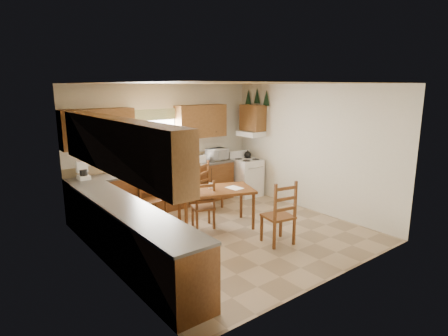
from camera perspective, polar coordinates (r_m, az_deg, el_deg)
floor at (r=7.04m, az=0.54°, el=-9.77°), size 4.50×4.50×0.00m
ceiling at (r=6.52m, az=0.59°, el=12.79°), size 4.50×4.50×0.00m
wall_left at (r=5.57m, az=-17.90°, el=-1.78°), size 4.50×4.50×0.00m
wall_right at (r=8.21m, az=12.98°, el=2.94°), size 4.50×4.50×0.00m
wall_back at (r=8.50m, az=-8.92°, el=3.42°), size 4.50×4.50×0.00m
wall_front at (r=5.12m, az=16.42°, el=-2.89°), size 4.50×4.50×0.00m
lower_cab_back at (r=8.26m, az=-9.97°, el=-3.35°), size 3.75×0.60×0.88m
lower_cab_left at (r=5.82m, az=-13.97°, el=-10.37°), size 0.60×3.60×0.88m
counter_back at (r=8.15m, az=-10.09°, el=-0.23°), size 3.75×0.63×0.04m
counter_left at (r=5.66m, az=-14.21°, el=-6.07°), size 0.63×3.60×0.04m
backsplash at (r=8.38m, az=-11.05°, el=0.85°), size 3.75×0.01×0.18m
upper_cab_back_left at (r=7.65m, az=-18.65°, el=5.76°), size 1.41×0.33×0.75m
upper_cab_back_right at (r=8.74m, az=-3.52°, el=7.14°), size 1.25×0.33×0.75m
upper_cab_left at (r=5.39m, az=-16.06°, el=3.37°), size 0.33×3.60×0.75m
upper_cab_stove at (r=9.15m, az=4.39°, el=7.64°), size 0.33×0.62×0.62m
range_hood at (r=9.16m, az=4.12°, el=5.26°), size 0.44×0.62×0.12m
window_frame at (r=8.30m, az=-10.68°, el=4.54°), size 1.13×0.02×1.18m
window_pane at (r=8.30m, az=-10.66°, el=4.54°), size 1.05×0.01×1.10m
window_valance at (r=8.22m, az=-10.72°, el=7.97°), size 1.19×0.01×0.24m
sink_basin at (r=8.17m, az=-9.64°, el=0.11°), size 0.75×0.45×0.04m
pine_decal_a at (r=8.98m, az=6.47°, el=10.58°), size 0.22×0.22×0.36m
pine_decal_b at (r=9.21m, az=5.06°, el=10.90°), size 0.22×0.22×0.36m
pine_decal_c at (r=9.45m, az=3.71°, el=10.72°), size 0.22×0.22×0.36m
stove at (r=9.22m, az=3.51°, el=-1.48°), size 0.64×0.65×0.89m
coffeemaker at (r=7.54m, az=-20.68°, el=-0.34°), size 0.24×0.27×0.35m
paper_towel at (r=8.43m, az=-6.33°, el=1.51°), size 0.17×0.17×0.31m
toaster at (r=8.64m, az=-3.58°, el=1.39°), size 0.23×0.17×0.17m
microwave at (r=8.95m, az=-1.07°, el=2.11°), size 0.47×0.36×0.27m
dining_table at (r=7.18m, az=-1.29°, el=-6.11°), size 1.59×1.24×0.75m
chair_near_left at (r=6.47m, az=8.26°, el=-6.68°), size 0.54×0.52×1.11m
chair_near_right at (r=7.13m, az=-3.22°, el=-5.49°), size 0.49×0.48×0.93m
chair_far_left at (r=7.56m, az=-10.77°, el=-4.34°), size 0.47×0.45×1.01m
chair_far_right at (r=8.17m, az=-2.01°, el=-2.77°), size 0.57×0.56×1.03m
table_paper at (r=7.15m, az=1.60°, el=-3.03°), size 0.26×0.33×0.00m
table_card at (r=7.09m, az=-2.02°, el=-2.71°), size 0.08×0.05×0.11m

